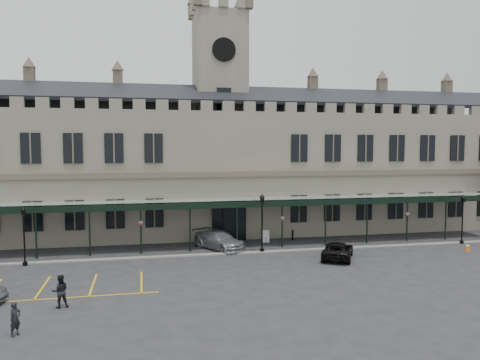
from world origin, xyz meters
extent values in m
plane|color=#27272A|center=(0.00, 0.00, 0.00)|extent=(140.00, 140.00, 0.00)
cube|color=#6A6758|center=(0.00, 16.00, 6.00)|extent=(60.00, 10.00, 12.00)
cube|color=#4F4739|center=(0.00, 10.82, 6.20)|extent=(60.00, 0.35, 0.50)
cube|color=black|center=(0.00, 13.50, 13.80)|extent=(60.00, 4.77, 2.20)
cube|color=black|center=(0.00, 18.50, 13.80)|extent=(60.00, 4.77, 2.20)
cube|color=black|center=(0.00, 10.90, 1.90)|extent=(3.20, 0.18, 3.80)
cube|color=#6A6758|center=(0.00, 16.00, 11.00)|extent=(5.00, 5.00, 22.00)
cylinder|color=silver|center=(0.00, 13.44, 18.00)|extent=(2.20, 0.12, 2.20)
cylinder|color=black|center=(0.00, 13.37, 18.00)|extent=(2.30, 0.04, 2.30)
cube|color=black|center=(0.00, 13.44, 13.00)|extent=(1.40, 0.12, 2.80)
cube|color=#8C9E93|center=(0.00, 9.00, 4.10)|extent=(50.00, 4.00, 0.40)
cube|color=black|center=(0.00, 7.00, 3.85)|extent=(50.00, 0.18, 0.50)
cube|color=gray|center=(0.00, 5.50, 0.06)|extent=(60.00, 0.40, 0.12)
cylinder|color=#332314|center=(-22.00, 25.00, 6.00)|extent=(0.70, 0.70, 12.00)
sphere|color=black|center=(-22.00, 25.00, 13.00)|extent=(6.00, 6.00, 6.00)
cylinder|color=#332314|center=(8.00, 25.00, 6.00)|extent=(0.70, 0.70, 12.00)
sphere|color=black|center=(8.00, 25.00, 13.00)|extent=(6.00, 6.00, 6.00)
cylinder|color=#332314|center=(24.00, 25.00, 6.00)|extent=(0.70, 0.70, 12.00)
sphere|color=black|center=(24.00, 25.00, 13.00)|extent=(6.00, 6.00, 6.00)
cylinder|color=black|center=(-16.35, 4.99, 0.14)|extent=(0.34, 0.34, 0.29)
cylinder|color=black|center=(-16.35, 4.99, 1.90)|extent=(0.11, 0.11, 3.80)
cube|color=black|center=(-16.35, 4.99, 3.94)|extent=(0.27, 0.27, 0.38)
cone|color=black|center=(-16.35, 4.99, 4.28)|extent=(0.42, 0.42, 0.29)
cylinder|color=black|center=(1.76, 5.53, 0.16)|extent=(0.38, 0.38, 0.31)
cylinder|color=black|center=(1.76, 5.53, 2.09)|extent=(0.13, 0.13, 4.19)
cube|color=black|center=(1.76, 5.53, 4.35)|extent=(0.29, 0.29, 0.42)
cone|color=black|center=(1.76, 5.53, 4.71)|extent=(0.46, 0.46, 0.31)
cylinder|color=black|center=(20.32, 5.28, 0.14)|extent=(0.34, 0.34, 0.29)
cylinder|color=black|center=(20.32, 5.28, 1.92)|extent=(0.11, 0.11, 3.83)
cube|color=black|center=(20.32, 5.28, 3.97)|extent=(0.27, 0.27, 0.38)
cone|color=black|center=(20.32, 5.28, 4.31)|extent=(0.42, 0.42, 0.29)
cube|color=#DA6206|center=(18.81, 2.56, 0.02)|extent=(0.37, 0.37, 0.04)
cone|color=#DA6206|center=(18.81, 2.56, 0.34)|extent=(0.43, 0.43, 0.68)
cylinder|color=silver|center=(18.81, 2.56, 0.44)|extent=(0.28, 0.28, 0.10)
cylinder|color=black|center=(3.13, 9.42, 0.24)|extent=(0.06, 0.06, 0.47)
cube|color=silver|center=(3.13, 9.42, 0.56)|extent=(0.66, 0.10, 1.13)
cylinder|color=black|center=(-3.28, 8.91, 0.49)|extent=(0.17, 0.17, 0.98)
cylinder|color=black|center=(5.85, 9.91, 0.49)|extent=(0.18, 0.18, 0.99)
imported|color=gray|center=(-1.50, 7.62, 0.77)|extent=(4.48, 5.66, 1.54)
imported|color=black|center=(7.00, 2.27, 0.65)|extent=(4.12, 5.13, 1.30)
imported|color=black|center=(-13.68, -8.67, 0.80)|extent=(0.64, 0.69, 1.59)
imported|color=black|center=(-12.30, -5.05, 0.90)|extent=(1.00, 0.85, 1.80)
camera|label=1|loc=(-7.92, -31.32, 8.67)|focal=35.00mm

